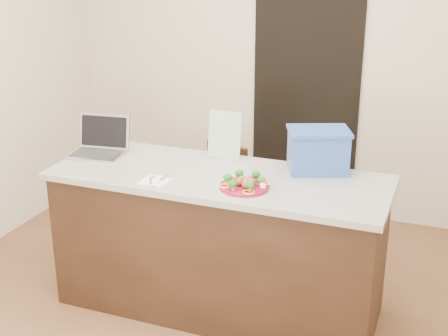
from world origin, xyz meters
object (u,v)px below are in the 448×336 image
at_px(plate, 244,186).
at_px(blue_box, 318,150).
at_px(chair, 223,193).
at_px(laptop, 100,143).
at_px(yogurt_bottle, 263,188).
at_px(napkin, 155,181).
at_px(island, 219,242).

height_order(plate, blue_box, blue_box).
bearing_deg(blue_box, chair, 127.39).
xyz_separation_m(laptop, chair, (0.62, 0.66, -0.52)).
xyz_separation_m(plate, yogurt_bottle, (0.12, -0.03, 0.02)).
distance_m(napkin, laptop, 0.67).
distance_m(yogurt_bottle, blue_box, 0.51).
height_order(island, napkin, napkin).
distance_m(napkin, blue_box, 1.00).
xyz_separation_m(island, blue_box, (0.54, 0.28, 0.59)).
height_order(plate, napkin, plate).
bearing_deg(napkin, chair, 87.81).
bearing_deg(island, yogurt_bottle, -27.70).
relative_size(island, yogurt_bottle, 27.46).
relative_size(yogurt_bottle, blue_box, 0.17).
distance_m(island, yogurt_bottle, 0.62).
bearing_deg(island, blue_box, 27.20).
bearing_deg(chair, island, -51.93).
relative_size(napkin, blue_box, 0.36).
bearing_deg(chair, laptop, -114.38).
distance_m(napkin, chair, 1.09).
relative_size(napkin, yogurt_bottle, 2.12).
distance_m(plate, laptop, 1.13).
bearing_deg(chair, napkin, -73.55).
relative_size(yogurt_bottle, chair, 0.09).
relative_size(plate, chair, 0.35).
xyz_separation_m(yogurt_bottle, chair, (-0.60, 0.93, -0.48)).
xyz_separation_m(island, plate, (0.22, -0.15, 0.47)).
bearing_deg(yogurt_bottle, chair, 123.05).
height_order(island, plate, plate).
relative_size(napkin, chair, 0.19).
xyz_separation_m(plate, laptop, (-1.10, 0.24, 0.06)).
height_order(island, chair, island).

